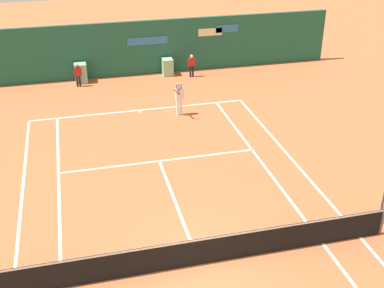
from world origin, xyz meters
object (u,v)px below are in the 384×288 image
(ball_kid_left_post, at_px, (78,74))
(tennis_ball_mid_court, at_px, (217,123))
(player_on_baseline, at_px, (179,96))
(ball_kid_centre_post, at_px, (192,64))

(ball_kid_left_post, bearing_deg, tennis_ball_mid_court, 124.77)
(player_on_baseline, relative_size, ball_kid_left_post, 1.45)
(player_on_baseline, height_order, ball_kid_centre_post, player_on_baseline)
(ball_kid_left_post, bearing_deg, ball_kid_centre_post, 172.07)
(ball_kid_centre_post, distance_m, tennis_ball_mid_court, 6.61)
(ball_kid_centre_post, bearing_deg, tennis_ball_mid_court, 84.53)
(player_on_baseline, height_order, ball_kid_left_post, player_on_baseline)
(player_on_baseline, bearing_deg, tennis_ball_mid_court, 127.03)
(ball_kid_centre_post, bearing_deg, player_on_baseline, 67.93)
(ball_kid_centre_post, height_order, tennis_ball_mid_court, ball_kid_centre_post)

